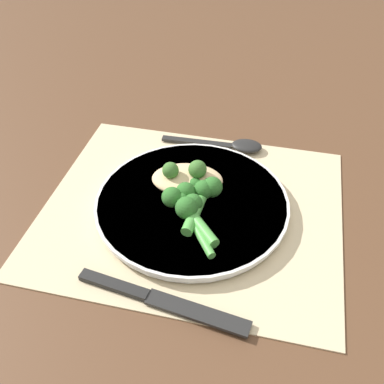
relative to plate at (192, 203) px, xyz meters
name	(u,v)px	position (x,y,z in m)	size (l,w,h in m)	color
ground_plane	(192,210)	(0.00, 0.00, -0.01)	(3.00, 3.00, 0.00)	brown
placemat	(192,209)	(0.00, 0.00, -0.01)	(0.40, 0.34, 0.00)	beige
plate	(192,203)	(0.00, 0.00, 0.00)	(0.26, 0.26, 0.01)	white
chicken_fillet	(187,179)	(0.01, -0.03, 0.02)	(0.11, 0.08, 0.02)	#DBBC89
pesto_dollop_primary	(198,169)	(0.00, -0.03, 0.03)	(0.03, 0.03, 0.03)	#3D702D
pesto_dollop_secondary	(170,170)	(0.04, -0.02, 0.03)	(0.02, 0.02, 0.02)	#3D702D
broccoli_stalk_right	(204,193)	(-0.01, 0.00, 0.02)	(0.04, 0.10, 0.03)	#51A847
broccoli_stalk_left	(184,203)	(0.01, 0.02, 0.02)	(0.09, 0.09, 0.03)	#51A847
broccoli_stalk_front	(191,210)	(-0.01, 0.03, 0.02)	(0.06, 0.09, 0.03)	#51A847
knife	(159,300)	(0.00, 0.15, -0.01)	(0.20, 0.05, 0.01)	black
spoon	(236,145)	(-0.04, -0.15, 0.00)	(0.16, 0.04, 0.01)	black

